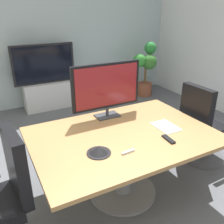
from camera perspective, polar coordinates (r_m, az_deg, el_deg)
ground_plane at (r=2.89m, az=1.01°, el=-19.18°), size 7.59×7.59×0.00m
wall_back_glass_partition at (r=5.29m, az=-17.13°, el=15.94°), size 6.14×0.10×2.71m
conference_table at (r=2.62m, az=2.60°, el=-8.63°), size 1.85×1.30×0.75m
office_chair_left at (r=2.33m, az=-24.52°, el=-19.41°), size 0.62×0.60×1.09m
office_chair_right at (r=3.42m, az=20.30°, el=-4.18°), size 0.60×0.58×1.09m
tv_monitor at (r=2.79m, az=-1.26°, el=5.78°), size 0.84×0.18×0.64m
wall_display_unit at (r=5.14m, az=-15.07°, el=5.49°), size 1.20×0.36×1.31m
potted_plant at (r=5.71m, az=7.71°, el=10.42°), size 0.60×0.61×1.23m
conference_phone at (r=2.20m, az=-3.11°, el=-8.92°), size 0.22×0.22×0.07m
remote_control at (r=2.47m, az=13.05°, el=-6.19°), size 0.06×0.17×0.02m
whiteboard_marker at (r=2.22m, az=3.77°, el=-9.27°), size 0.13×0.03×0.02m
paper_notepad at (r=2.73m, az=12.45°, el=-3.34°), size 0.21×0.30×0.01m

